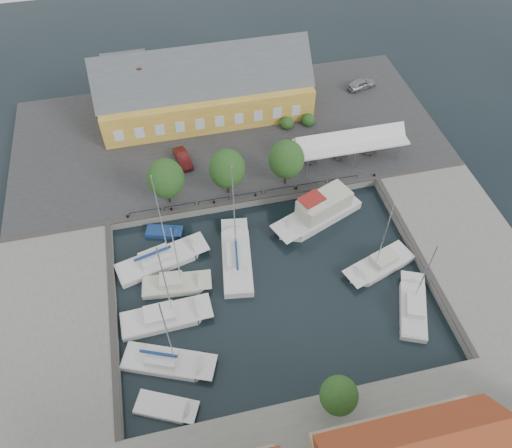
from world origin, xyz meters
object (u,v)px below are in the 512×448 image
(car_red, at_px, (183,158))
(west_boat_d, at_px, (167,362))
(east_boat_c, at_px, (413,308))
(west_boat_b, at_px, (175,285))
(west_boat_c, at_px, (164,318))
(car_silver, at_px, (362,84))
(trawler, at_px, (320,212))
(east_boat_b, at_px, (380,265))
(warehouse, at_px, (200,90))
(launch_nw, at_px, (164,233))
(west_boat_a, at_px, (160,261))
(launch_sw, at_px, (166,408))
(center_sailboat, at_px, (237,259))
(tent_canopy, at_px, (351,142))

(car_red, xyz_separation_m, west_boat_d, (-5.14, -26.09, -1.40))
(car_red, distance_m, east_boat_c, 32.55)
(west_boat_b, bearing_deg, west_boat_c, -112.77)
(west_boat_b, bearing_deg, car_silver, 41.90)
(car_red, bearing_deg, west_boat_b, -112.62)
(trawler, height_order, west_boat_c, west_boat_c)
(car_red, bearing_deg, east_boat_b, -59.30)
(warehouse, relative_size, launch_nw, 6.40)
(car_red, relative_size, east_boat_c, 0.40)
(car_red, distance_m, east_boat_b, 27.39)
(launch_nw, bearing_deg, east_boat_c, -33.71)
(west_boat_a, bearing_deg, launch_sw, -94.38)
(center_sailboat, bearing_deg, west_boat_b, -165.66)
(west_boat_d, bearing_deg, launch_nw, 84.99)
(tent_canopy, xyz_separation_m, west_boat_a, (-25.07, -10.25, -3.41))
(center_sailboat, xyz_separation_m, west_boat_b, (-6.94, -1.77, -0.10))
(launch_sw, bearing_deg, car_silver, 50.38)
(car_silver, distance_m, west_boat_d, 48.76)
(east_boat_b, bearing_deg, warehouse, 115.92)
(east_boat_b, bearing_deg, west_boat_a, 165.66)
(car_silver, relative_size, car_red, 1.06)
(west_boat_a, distance_m, west_boat_b, 3.70)
(center_sailboat, height_order, east_boat_b, center_sailboat)
(center_sailboat, distance_m, west_boat_d, 13.39)
(warehouse, xyz_separation_m, east_boat_c, (15.76, -35.74, -4.17))
(tent_canopy, relative_size, car_red, 3.41)
(warehouse, distance_m, west_boat_d, 37.35)
(east_boat_b, relative_size, west_boat_c, 0.92)
(warehouse, relative_size, west_boat_d, 2.43)
(trawler, bearing_deg, center_sailboat, -159.36)
(west_boat_c, height_order, launch_sw, west_boat_c)
(center_sailboat, distance_m, launch_sw, 17.07)
(warehouse, bearing_deg, trawler, -64.82)
(car_red, bearing_deg, west_boat_a, -119.57)
(trawler, distance_m, west_boat_b, 18.50)
(east_boat_b, bearing_deg, launch_nw, 156.00)
(launch_nw, bearing_deg, center_sailboat, -38.09)
(car_silver, height_order, west_boat_b, west_boat_b)
(warehouse, bearing_deg, tent_canopy, -39.86)
(trawler, relative_size, east_boat_c, 1.13)
(west_boat_c, distance_m, west_boat_d, 4.76)
(east_boat_b, relative_size, west_boat_b, 1.11)
(west_boat_c, distance_m, launch_sw, 8.94)
(car_silver, relative_size, west_boat_c, 0.36)
(west_boat_b, distance_m, west_boat_d, 8.56)
(car_red, distance_m, west_boat_b, 18.09)
(west_boat_a, height_order, west_boat_c, west_boat_a)
(west_boat_d, bearing_deg, launch_sw, -98.16)
(car_red, bearing_deg, center_sailboat, -89.23)
(warehouse, bearing_deg, car_red, -111.87)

